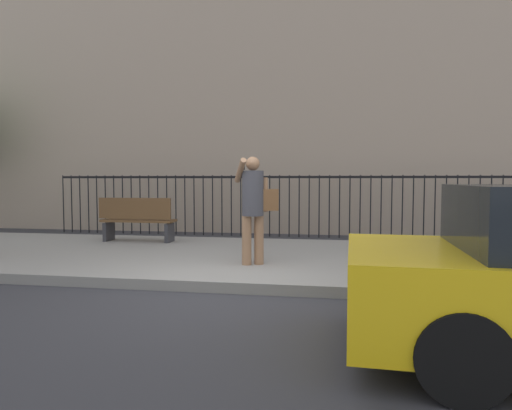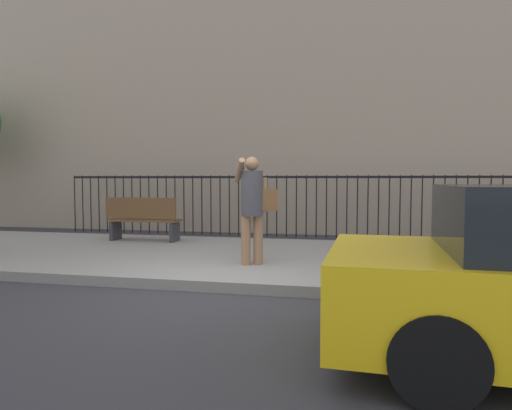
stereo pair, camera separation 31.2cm
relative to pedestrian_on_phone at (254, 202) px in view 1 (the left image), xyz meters
The scene contains 6 objects.
ground_plane 1.74m from the pedestrian_on_phone, 101.78° to the right, with size 60.00×60.00×0.00m, color #333338.
sidewalk 1.42m from the pedestrian_on_phone, 106.62° to the left, with size 28.00×4.40×0.15m, color gray.
building_facade 9.14m from the pedestrian_on_phone, 92.15° to the left, with size 28.00×4.00×13.50m, color tan.
iron_fence 4.61m from the pedestrian_on_phone, 93.36° to the left, with size 12.03×0.04×1.60m.
pedestrian_on_phone is the anchor object (origin of this frame).
street_bench 3.64m from the pedestrian_on_phone, 144.30° to the left, with size 1.60×0.45×0.95m.
Camera 1 is at (1.48, -5.64, 1.50)m, focal length 31.52 mm.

